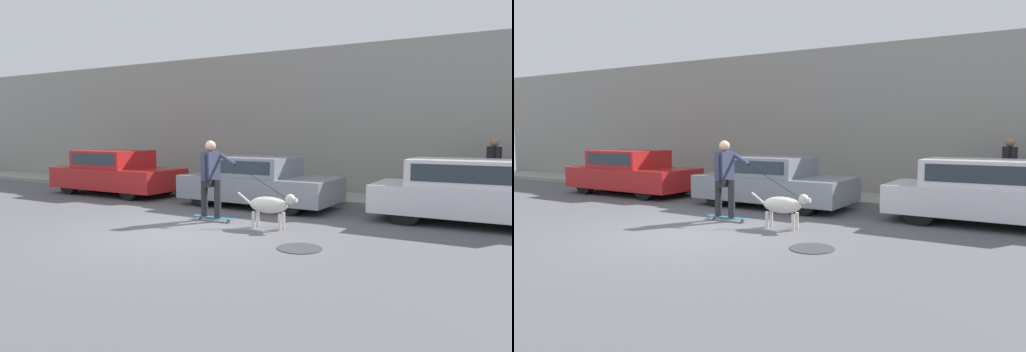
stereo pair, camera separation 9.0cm
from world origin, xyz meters
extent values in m
plane|color=#545459|center=(0.00, 0.00, 0.00)|extent=(36.00, 36.00, 0.00)
cube|color=gray|center=(0.00, 6.58, 2.25)|extent=(32.00, 0.30, 4.50)
cube|color=gray|center=(0.00, 5.43, 0.06)|extent=(30.00, 1.96, 0.12)
cylinder|color=black|center=(-3.79, 4.13, 0.33)|extent=(0.67, 0.22, 0.67)
cylinder|color=black|center=(-3.83, 2.59, 0.33)|extent=(0.67, 0.22, 0.67)
cylinder|color=black|center=(-6.36, 4.21, 0.33)|extent=(0.67, 0.22, 0.67)
cylinder|color=black|center=(-6.41, 2.67, 0.33)|extent=(0.67, 0.22, 0.67)
cube|color=#B21E1E|center=(-5.10, 3.40, 0.51)|extent=(4.20, 1.91, 0.63)
cube|color=#B21E1E|center=(-5.26, 3.40, 1.09)|extent=(2.12, 1.67, 0.53)
cube|color=#28333D|center=(-5.29, 2.60, 1.12)|extent=(1.83, 0.07, 0.34)
cylinder|color=black|center=(1.16, 4.14, 0.32)|extent=(0.64, 0.22, 0.64)
cylinder|color=black|center=(1.10, 2.57, 0.32)|extent=(0.64, 0.22, 0.64)
cylinder|color=black|center=(-1.33, 4.23, 0.32)|extent=(0.64, 0.22, 0.64)
cylinder|color=black|center=(-1.39, 2.66, 0.32)|extent=(0.64, 0.22, 0.64)
cube|color=gray|center=(-0.11, 3.40, 0.49)|extent=(4.09, 1.96, 0.60)
cube|color=gray|center=(-0.28, 3.41, 1.03)|extent=(2.13, 1.71, 0.49)
cube|color=#28333D|center=(-0.31, 2.59, 1.06)|extent=(1.82, 0.08, 0.31)
cylinder|color=black|center=(3.68, 4.14, 0.34)|extent=(0.68, 0.21, 0.68)
cylinder|color=black|center=(3.65, 2.72, 0.34)|extent=(0.68, 0.21, 0.68)
cube|color=silver|center=(4.96, 3.40, 0.50)|extent=(4.21, 1.75, 0.59)
cube|color=silver|center=(4.79, 3.40, 1.07)|extent=(2.40, 1.55, 0.55)
cube|color=#28333D|center=(4.78, 2.65, 1.10)|extent=(2.08, 0.06, 0.35)
cylinder|color=beige|center=(1.62, 1.15, 0.17)|extent=(0.07, 0.07, 0.33)
cylinder|color=beige|center=(1.62, 0.97, 0.17)|extent=(0.07, 0.07, 0.33)
cylinder|color=beige|center=(1.05, 1.14, 0.17)|extent=(0.07, 0.07, 0.33)
cylinder|color=beige|center=(1.05, 0.96, 0.17)|extent=(0.07, 0.07, 0.33)
ellipsoid|color=beige|center=(1.34, 1.05, 0.47)|extent=(0.82, 0.34, 0.33)
sphere|color=beige|center=(1.80, 1.06, 0.62)|extent=(0.20, 0.20, 0.20)
cylinder|color=beige|center=(1.89, 1.06, 0.60)|extent=(0.11, 0.09, 0.09)
cylinder|color=beige|center=(0.80, 1.04, 0.57)|extent=(0.33, 0.05, 0.24)
cylinder|color=beige|center=(0.29, 1.26, 0.04)|extent=(0.07, 0.03, 0.07)
cylinder|color=beige|center=(0.28, 1.11, 0.04)|extent=(0.07, 0.03, 0.07)
cylinder|color=beige|center=(-0.43, 1.28, 0.04)|extent=(0.07, 0.03, 0.07)
cylinder|color=beige|center=(-0.44, 1.13, 0.04)|extent=(0.07, 0.03, 0.07)
cube|color=teal|center=(-0.07, 1.19, 0.08)|extent=(1.00, 0.15, 0.02)
cylinder|color=#232328|center=(0.05, 1.19, 0.49)|extent=(0.15, 0.15, 0.82)
cylinder|color=#232328|center=(-0.30, 1.20, 0.49)|extent=(0.15, 0.15, 0.82)
cube|color=#232328|center=(-0.12, 1.19, 0.82)|extent=(0.19, 0.34, 0.16)
cube|color=#2D334C|center=(-0.12, 1.19, 1.20)|extent=(0.23, 0.43, 0.60)
sphere|color=tan|center=(-0.12, 1.19, 1.61)|extent=(0.23, 0.23, 0.23)
cylinder|color=#2D334C|center=(-0.13, 0.93, 1.17)|extent=(0.09, 0.09, 0.57)
cylinder|color=#2D334C|center=(0.14, 1.40, 1.34)|extent=(0.56, 0.20, 0.31)
cylinder|color=black|center=(1.10, 1.20, 0.91)|extent=(1.42, 0.30, 0.64)
cylinder|color=#3D4760|center=(5.20, 5.66, 0.54)|extent=(0.16, 0.16, 0.83)
cylinder|color=#3D4760|center=(5.14, 5.82, 0.54)|extent=(0.16, 0.16, 0.83)
cube|color=black|center=(5.17, 5.74, 1.25)|extent=(0.35, 0.48, 0.60)
cylinder|color=black|center=(5.26, 5.48, 1.27)|extent=(0.10, 0.10, 0.57)
cylinder|color=black|center=(5.09, 5.99, 1.27)|extent=(0.10, 0.10, 0.57)
sphere|color=#997056|center=(5.17, 5.74, 1.67)|extent=(0.22, 0.22, 0.22)
cube|color=black|center=(5.26, 5.48, 0.84)|extent=(0.20, 0.34, 0.29)
cylinder|color=#38383D|center=(2.51, -0.12, 0.01)|extent=(0.74, 0.74, 0.01)
camera|label=1|loc=(5.37, -6.89, 1.88)|focal=32.00mm
camera|label=2|loc=(5.45, -6.85, 1.88)|focal=32.00mm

